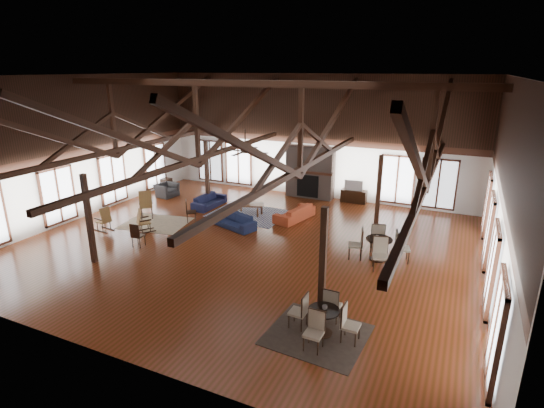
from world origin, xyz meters
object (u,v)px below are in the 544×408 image
at_px(sofa_navy_front, 234,221).
at_px(sofa_navy_left, 209,201).
at_px(cafe_table_near, 324,317).
at_px(armchair, 167,190).
at_px(tv_console, 354,196).
at_px(sofa_orange, 295,213).
at_px(coffee_table, 249,205).
at_px(cafe_table_far, 379,245).

bearing_deg(sofa_navy_front, sofa_navy_left, 160.68).
xyz_separation_m(sofa_navy_front, sofa_navy_left, (-2.40, 1.88, -0.00)).
distance_m(sofa_navy_front, sofa_navy_left, 3.05).
bearing_deg(cafe_table_near, armchair, 144.09).
height_order(sofa_navy_left, tv_console, tv_console).
relative_size(sofa_orange, coffee_table, 1.50).
height_order(sofa_navy_left, cafe_table_far, cafe_table_far).
relative_size(sofa_navy_front, cafe_table_far, 0.93).
bearing_deg(sofa_orange, sofa_navy_left, -75.73).
bearing_deg(cafe_table_near, tv_console, 100.53).
xyz_separation_m(sofa_navy_left, armchair, (-2.91, 0.55, 0.05)).
relative_size(armchair, cafe_table_near, 0.56).
distance_m(sofa_navy_left, cafe_table_near, 10.89).
distance_m(sofa_orange, armchair, 7.23).
bearing_deg(cafe_table_far, sofa_navy_front, 173.85).
relative_size(sofa_navy_front, armchair, 1.92).
xyz_separation_m(cafe_table_near, cafe_table_far, (0.37, 4.83, 0.07)).
height_order(sofa_orange, cafe_table_far, cafe_table_far).
bearing_deg(cafe_table_far, cafe_table_near, -94.32).
distance_m(sofa_navy_front, cafe_table_near, 7.85).
height_order(cafe_table_near, cafe_table_far, cafe_table_far).
height_order(sofa_navy_left, coffee_table, sofa_navy_left).
height_order(sofa_navy_left, cafe_table_near, cafe_table_near).
height_order(coffee_table, armchair, armchair).
xyz_separation_m(armchair, cafe_table_near, (10.93, -7.92, 0.14)).
height_order(sofa_navy_left, armchair, armchair).
bearing_deg(armchair, cafe_table_far, -97.93).
xyz_separation_m(sofa_navy_front, tv_console, (3.59, 5.44, 0.02)).
bearing_deg(coffee_table, cafe_table_far, -42.31).
bearing_deg(cafe_table_near, cafe_table_far, 85.68).
xyz_separation_m(coffee_table, tv_console, (3.79, 3.73, -0.12)).
height_order(sofa_navy_front, sofa_navy_left, sofa_navy_front).
height_order(armchair, cafe_table_far, cafe_table_far).
xyz_separation_m(sofa_orange, cafe_table_near, (3.73, -7.41, 0.16)).
distance_m(sofa_navy_left, armchair, 2.96).
bearing_deg(sofa_navy_left, sofa_orange, -87.45).
bearing_deg(coffee_table, cafe_table_near, -72.47).
xyz_separation_m(sofa_orange, tv_console, (1.70, 3.51, -0.00)).
bearing_deg(armchair, cafe_table_near, -118.57).
relative_size(sofa_navy_front, sofa_navy_left, 1.01).
xyz_separation_m(sofa_navy_front, sofa_orange, (1.89, 1.93, 0.02)).
height_order(sofa_orange, cafe_table_near, cafe_table_near).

